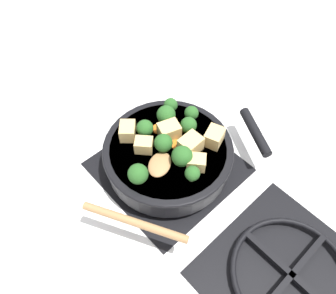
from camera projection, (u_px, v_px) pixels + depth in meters
name	position (u px, v px, depth m)	size (l,w,h in m)	color
ground_plane	(168.00, 167.00, 0.82)	(2.40, 2.40, 0.00)	white
front_burner_grate	(168.00, 165.00, 0.81)	(0.31, 0.31, 0.03)	black
rear_burner_grate	(290.00, 276.00, 0.65)	(0.31, 0.31, 0.03)	black
skillet_pan	(169.00, 154.00, 0.77)	(0.39, 0.32, 0.06)	black
wooden_spoon	(147.00, 194.00, 0.67)	(0.23, 0.20, 0.02)	#A87A4C
tofu_cube_center_large	(169.00, 131.00, 0.75)	(0.05, 0.04, 0.04)	#DBB770
tofu_cube_near_handle	(144.00, 145.00, 0.73)	(0.04, 0.03, 0.03)	#DBB770
tofu_cube_east_chunk	(196.00, 162.00, 0.70)	(0.04, 0.03, 0.03)	#DBB770
tofu_cube_west_chunk	(128.00, 131.00, 0.75)	(0.04, 0.04, 0.04)	#DBB770
tofu_cube_back_piece	(214.00, 137.00, 0.74)	(0.05, 0.04, 0.04)	#DBB770
tofu_cube_front_piece	(191.00, 145.00, 0.73)	(0.05, 0.04, 0.04)	#DBB770
broccoli_floret_near_spoon	(164.00, 143.00, 0.72)	(0.04, 0.04, 0.05)	#709956
broccoli_floret_center_top	(145.00, 128.00, 0.75)	(0.04, 0.04, 0.05)	#709956
broccoli_floret_east_rim	(191.00, 113.00, 0.78)	(0.03, 0.03, 0.04)	#709956
broccoli_floret_west_rim	(188.00, 125.00, 0.75)	(0.04, 0.04, 0.05)	#709956
broccoli_floret_north_edge	(138.00, 174.00, 0.67)	(0.04, 0.04, 0.05)	#709956
broccoli_floret_south_cluster	(171.00, 105.00, 0.79)	(0.03, 0.03, 0.04)	#709956
broccoli_floret_mid_floret	(182.00, 156.00, 0.70)	(0.05, 0.05, 0.05)	#709956
broccoli_floret_small_inner	(192.00, 174.00, 0.68)	(0.03, 0.03, 0.04)	#709956
broccoli_floret_tall_stem	(166.00, 115.00, 0.77)	(0.05, 0.05, 0.05)	#709956
carrot_slice_orange_thin	(158.00, 129.00, 0.78)	(0.03, 0.03, 0.01)	orange
carrot_slice_near_center	(177.00, 145.00, 0.75)	(0.03, 0.03, 0.01)	orange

